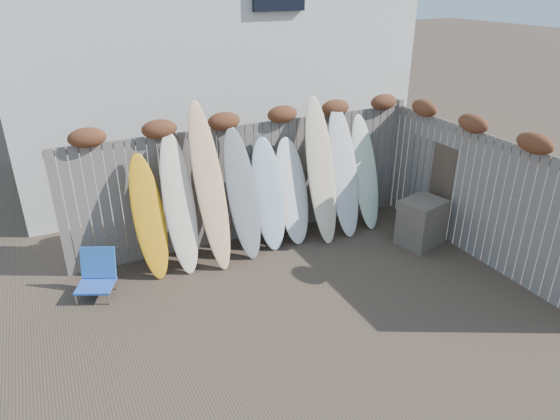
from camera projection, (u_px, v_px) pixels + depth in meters
name	position (u px, v px, depth m)	size (l,w,h in m)	color
ground	(318.00, 310.00, 6.78)	(80.00, 80.00, 0.00)	#493A2D
back_fence	(252.00, 172.00, 8.26)	(6.05, 0.28, 2.24)	slate
right_fence	(482.00, 189.00, 7.68)	(0.28, 4.40, 2.24)	slate
house	(196.00, 23.00, 10.92)	(8.50, 5.50, 6.33)	silver
beach_chair	(97.00, 274.00, 7.04)	(0.66, 0.68, 0.65)	blue
wooden_crate	(422.00, 222.00, 8.32)	(0.68, 0.57, 0.79)	brown
lattice_panel	(430.00, 185.00, 8.74)	(0.04, 1.07, 1.60)	#3D3525
surfboard_0	(149.00, 217.00, 7.32)	(0.46, 0.07, 1.90)	orange
surfboard_1	(179.00, 204.00, 7.43)	(0.47, 0.07, 2.16)	#FFEACE
surfboard_2	(210.00, 187.00, 7.49)	(0.45, 0.07, 2.60)	#FFD094
surfboard_3	(242.00, 194.00, 7.82)	(0.51, 0.07, 2.12)	slate
surfboard_4	(269.00, 194.00, 8.12)	(0.54, 0.07, 1.87)	silver
surfboard_5	(292.00, 191.00, 8.30)	(0.55, 0.07, 1.81)	white
surfboard_6	(321.00, 171.00, 8.27)	(0.49, 0.07, 2.48)	beige
surfboard_7	(343.00, 173.00, 8.50)	(0.54, 0.07, 2.25)	silver
surfboard_8	(365.00, 173.00, 8.78)	(0.49, 0.07, 2.05)	white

